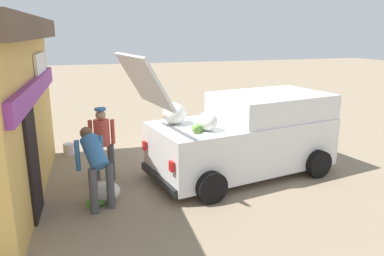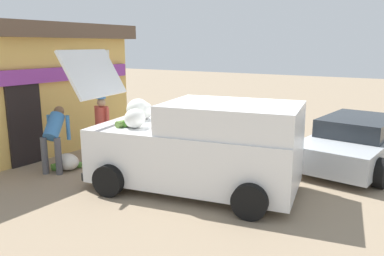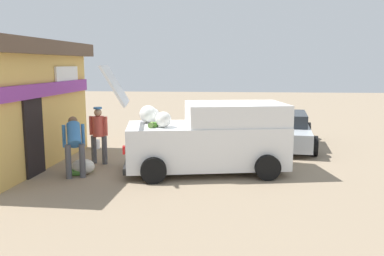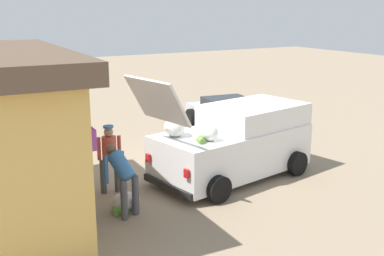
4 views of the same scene
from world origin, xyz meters
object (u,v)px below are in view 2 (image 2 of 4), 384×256
object	(u,v)px
storefront_bar	(14,85)
delivery_van	(200,146)
paint_bucket	(132,134)
vendor_standing	(102,124)
customer_bending	(54,133)
unloaded_banana_pile	(67,162)
parked_sedan	(357,141)

from	to	relation	value
storefront_bar	delivery_van	size ratio (longest dim) A/B	1.20
storefront_bar	paint_bucket	size ratio (longest dim) A/B	19.97
delivery_van	vendor_standing	world-z (taller)	delivery_van
delivery_van	paint_bucket	distance (m)	4.86
delivery_van	paint_bucket	world-z (taller)	delivery_van
customer_bending	paint_bucket	world-z (taller)	customer_bending
unloaded_banana_pile	parked_sedan	bearing A→B (deg)	-53.40
parked_sedan	customer_bending	world-z (taller)	customer_bending
storefront_bar	delivery_van	xyz separation A→B (m)	(-0.22, -6.43, -0.87)
parked_sedan	delivery_van	bearing A→B (deg)	146.47
delivery_van	parked_sedan	world-z (taller)	delivery_van
storefront_bar	delivery_van	distance (m)	6.49
storefront_bar	customer_bending	size ratio (longest dim) A/B	3.95
storefront_bar	vendor_standing	xyz separation A→B (m)	(0.31, -3.18, -0.86)
parked_sedan	vendor_standing	distance (m)	6.54
storefront_bar	vendor_standing	world-z (taller)	storefront_bar
unloaded_banana_pile	paint_bucket	size ratio (longest dim) A/B	2.26
storefront_bar	unloaded_banana_pile	bearing A→B (deg)	-104.99
delivery_van	vendor_standing	distance (m)	3.29
parked_sedan	paint_bucket	world-z (taller)	parked_sedan
storefront_bar	paint_bucket	bearing A→B (deg)	-45.23
paint_bucket	vendor_standing	bearing A→B (deg)	-158.91
parked_sedan	customer_bending	distance (m)	7.46
delivery_van	unloaded_banana_pile	bearing A→B (deg)	100.25
storefront_bar	parked_sedan	distance (m)	9.62
vendor_standing	unloaded_banana_pile	size ratio (longest dim) A/B	2.43
paint_bucket	delivery_van	bearing A→B (deg)	-122.57
vendor_standing	customer_bending	size ratio (longest dim) A/B	1.09
customer_bending	unloaded_banana_pile	xyz separation A→B (m)	(0.21, -0.12, -0.74)
storefront_bar	parked_sedan	xyz separation A→B (m)	(3.48, -8.88, -1.23)
unloaded_banana_pile	vendor_standing	bearing A→B (deg)	-4.84
delivery_van	customer_bending	distance (m)	3.56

